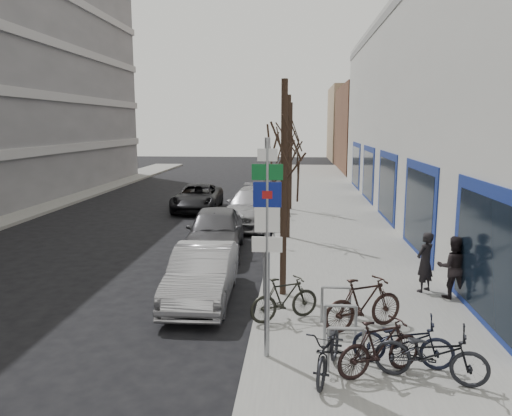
% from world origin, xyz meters
% --- Properties ---
extents(ground, '(120.00, 120.00, 0.00)m').
position_xyz_m(ground, '(0.00, 0.00, 0.00)').
color(ground, black).
rests_on(ground, ground).
extents(sidewalk_east, '(5.00, 70.00, 0.15)m').
position_xyz_m(sidewalk_east, '(4.50, 10.00, 0.07)').
color(sidewalk_east, slate).
rests_on(sidewalk_east, ground).
extents(brick_building_far, '(12.00, 14.00, 8.00)m').
position_xyz_m(brick_building_far, '(13.00, 40.00, 4.00)').
color(brick_building_far, brown).
rests_on(brick_building_far, ground).
extents(tan_building_far, '(13.00, 12.00, 9.00)m').
position_xyz_m(tan_building_far, '(13.50, 55.00, 4.50)').
color(tan_building_far, '#937A5B').
rests_on(tan_building_far, ground).
extents(highway_sign_pole, '(0.55, 0.10, 4.20)m').
position_xyz_m(highway_sign_pole, '(2.40, -0.01, 2.46)').
color(highway_sign_pole, gray).
rests_on(highway_sign_pole, ground).
extents(bike_rack, '(0.66, 2.26, 0.83)m').
position_xyz_m(bike_rack, '(3.80, 0.60, 0.66)').
color(bike_rack, gray).
rests_on(bike_rack, sidewalk_east).
extents(tree_near, '(1.80, 1.80, 5.50)m').
position_xyz_m(tree_near, '(2.60, 3.50, 4.10)').
color(tree_near, black).
rests_on(tree_near, ground).
extents(tree_mid, '(1.80, 1.80, 5.50)m').
position_xyz_m(tree_mid, '(2.60, 10.00, 4.10)').
color(tree_mid, black).
rests_on(tree_mid, ground).
extents(tree_far, '(1.80, 1.80, 5.50)m').
position_xyz_m(tree_far, '(2.60, 16.50, 4.10)').
color(tree_far, black).
rests_on(tree_far, ground).
extents(meter_front, '(0.10, 0.08, 1.27)m').
position_xyz_m(meter_front, '(2.15, 3.00, 0.92)').
color(meter_front, gray).
rests_on(meter_front, sidewalk_east).
extents(meter_mid, '(0.10, 0.08, 1.27)m').
position_xyz_m(meter_mid, '(2.15, 8.50, 0.92)').
color(meter_mid, gray).
rests_on(meter_mid, sidewalk_east).
extents(meter_back, '(0.10, 0.08, 1.27)m').
position_xyz_m(meter_back, '(2.15, 14.00, 0.92)').
color(meter_back, gray).
rests_on(meter_back, sidewalk_east).
extents(bike_near_left, '(0.94, 1.80, 1.05)m').
position_xyz_m(bike_near_left, '(3.51, -0.62, 0.68)').
color(bike_near_left, black).
rests_on(bike_near_left, sidewalk_east).
extents(bike_near_right, '(1.74, 1.21, 1.03)m').
position_xyz_m(bike_near_right, '(4.38, -0.54, 0.66)').
color(bike_near_right, black).
rests_on(bike_near_right, sidewalk_east).
extents(bike_mid_curb, '(1.84, 0.84, 1.08)m').
position_xyz_m(bike_mid_curb, '(4.84, -0.17, 0.69)').
color(bike_mid_curb, black).
rests_on(bike_mid_curb, sidewalk_east).
extents(bike_mid_inner, '(1.69, 1.22, 1.01)m').
position_xyz_m(bike_mid_inner, '(2.68, 1.76, 0.65)').
color(bike_mid_inner, black).
rests_on(bike_mid_inner, sidewalk_east).
extents(bike_far_curb, '(1.95, 1.03, 1.14)m').
position_xyz_m(bike_far_curb, '(5.19, -0.68, 0.72)').
color(bike_far_curb, black).
rests_on(bike_far_curb, sidewalk_east).
extents(bike_far_inner, '(1.95, 1.36, 1.15)m').
position_xyz_m(bike_far_inner, '(4.35, 1.40, 0.73)').
color(bike_far_inner, black).
rests_on(bike_far_inner, sidewalk_east).
extents(parked_car_front, '(1.57, 4.22, 1.38)m').
position_xyz_m(parked_car_front, '(0.57, 3.27, 0.69)').
color(parked_car_front, '#A7A7AC').
rests_on(parked_car_front, ground).
extents(parked_car_mid, '(2.15, 4.73, 1.57)m').
position_xyz_m(parked_car_mid, '(0.12, 8.06, 0.79)').
color(parked_car_mid, '#49494D').
rests_on(parked_car_mid, ground).
extents(parked_car_back, '(2.73, 5.73, 1.61)m').
position_xyz_m(parked_car_back, '(1.04, 13.20, 0.81)').
color(parked_car_back, '#A09FA4').
rests_on(parked_car_back, ground).
extents(lane_car, '(2.41, 4.94, 1.35)m').
position_xyz_m(lane_car, '(-2.21, 16.60, 0.68)').
color(lane_car, black).
rests_on(lane_car, ground).
extents(pedestrian_near, '(0.68, 0.66, 1.57)m').
position_xyz_m(pedestrian_near, '(6.23, 3.99, 0.93)').
color(pedestrian_near, black).
rests_on(pedestrian_near, sidewalk_east).
extents(pedestrian_far, '(0.63, 0.46, 1.59)m').
position_xyz_m(pedestrian_far, '(6.80, 3.56, 0.95)').
color(pedestrian_far, black).
rests_on(pedestrian_far, sidewalk_east).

